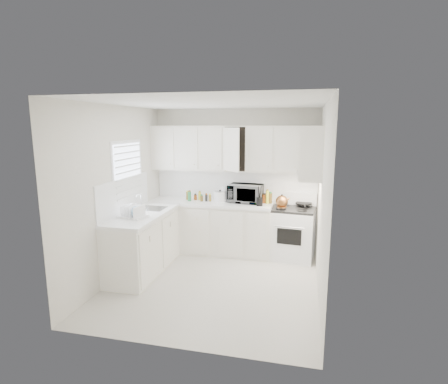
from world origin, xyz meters
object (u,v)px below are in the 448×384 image
(rice_cooker, at_px, (220,196))
(utensil_crock, at_px, (260,196))
(tea_kettle, at_px, (282,201))
(dish_rack, at_px, (133,210))
(stove, at_px, (292,226))
(microwave, at_px, (246,191))

(rice_cooker, xyz_separation_m, utensil_crock, (0.73, -0.17, 0.07))
(tea_kettle, relative_size, dish_rack, 0.67)
(rice_cooker, bearing_deg, stove, 9.06)
(tea_kettle, distance_m, dish_rack, 2.44)
(stove, distance_m, rice_cooker, 1.38)
(stove, bearing_deg, dish_rack, -143.07)
(stove, height_order, rice_cooker, rice_cooker)
(utensil_crock, bearing_deg, microwave, 140.52)
(tea_kettle, xyz_separation_m, dish_rack, (-2.12, -1.20, -0.00))
(tea_kettle, height_order, microwave, microwave)
(tea_kettle, bearing_deg, dish_rack, -161.32)
(tea_kettle, xyz_separation_m, utensil_crock, (-0.38, -0.00, 0.07))
(tea_kettle, height_order, rice_cooker, tea_kettle)
(tea_kettle, distance_m, utensil_crock, 0.38)
(tea_kettle, bearing_deg, rice_cooker, 160.74)
(stove, xyz_separation_m, dish_rack, (-2.30, -1.36, 0.48))
(microwave, bearing_deg, utensil_crock, -33.01)
(stove, bearing_deg, tea_kettle, -132.04)
(rice_cooker, height_order, utensil_crock, utensil_crock)
(stove, xyz_separation_m, utensil_crock, (-0.56, -0.16, 0.55))
(tea_kettle, distance_m, microwave, 0.70)
(microwave, distance_m, utensil_crock, 0.37)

